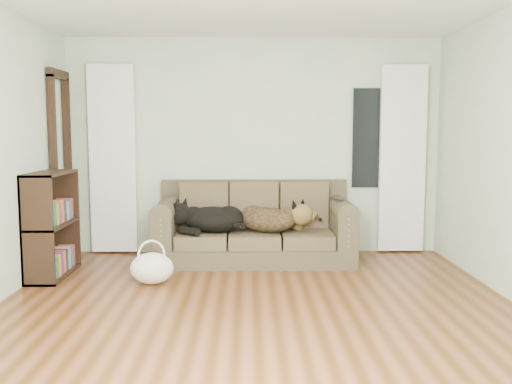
{
  "coord_description": "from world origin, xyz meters",
  "views": [
    {
      "loc": [
        -0.07,
        -4.46,
        1.51
      ],
      "look_at": [
        0.01,
        1.6,
        0.84
      ],
      "focal_mm": 40.0,
      "sensor_mm": 36.0,
      "label": 1
    }
  ],
  "objects_px": {
    "sofa": "(254,222)",
    "dog_black_lab": "(209,221)",
    "dog_shepherd": "(271,219)",
    "tote_bag": "(152,268)",
    "bookshelf": "(52,228)"
  },
  "relations": [
    {
      "from": "tote_bag",
      "to": "bookshelf",
      "type": "relative_size",
      "value": 0.4
    },
    {
      "from": "dog_shepherd",
      "to": "tote_bag",
      "type": "relative_size",
      "value": 1.63
    },
    {
      "from": "dog_shepherd",
      "to": "dog_black_lab",
      "type": "bearing_deg",
      "value": 32.23
    },
    {
      "from": "sofa",
      "to": "dog_black_lab",
      "type": "distance_m",
      "value": 0.52
    },
    {
      "from": "sofa",
      "to": "tote_bag",
      "type": "relative_size",
      "value": 5.21
    },
    {
      "from": "dog_black_lab",
      "to": "sofa",
      "type": "bearing_deg",
      "value": 20.44
    },
    {
      "from": "sofa",
      "to": "dog_black_lab",
      "type": "bearing_deg",
      "value": -172.91
    },
    {
      "from": "dog_shepherd",
      "to": "bookshelf",
      "type": "height_order",
      "value": "bookshelf"
    },
    {
      "from": "sofa",
      "to": "dog_shepherd",
      "type": "relative_size",
      "value": 3.19
    },
    {
      "from": "sofa",
      "to": "tote_bag",
      "type": "distance_m",
      "value": 1.43
    },
    {
      "from": "sofa",
      "to": "dog_shepherd",
      "type": "height_order",
      "value": "sofa"
    },
    {
      "from": "dog_black_lab",
      "to": "bookshelf",
      "type": "relative_size",
      "value": 0.66
    },
    {
      "from": "dog_shepherd",
      "to": "bookshelf",
      "type": "bearing_deg",
      "value": 45.51
    },
    {
      "from": "dog_black_lab",
      "to": "tote_bag",
      "type": "height_order",
      "value": "dog_black_lab"
    },
    {
      "from": "tote_bag",
      "to": "dog_shepherd",
      "type": "bearing_deg",
      "value": 37.15
    }
  ]
}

